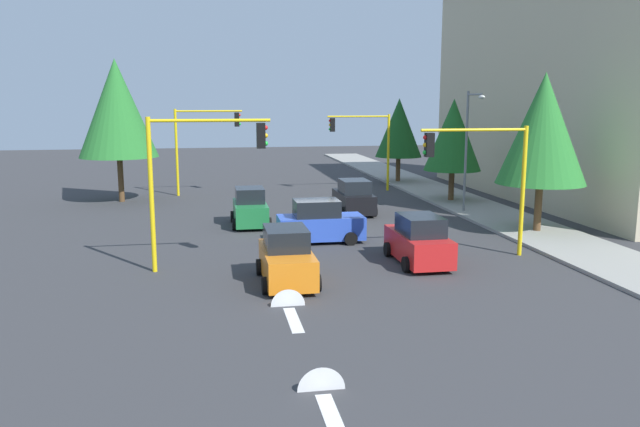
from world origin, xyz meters
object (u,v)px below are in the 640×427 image
(traffic_signal_far_left, at_px, (364,137))
(street_lamp_curbside, at_px, (469,139))
(tree_opposite_side, at_px, (117,108))
(car_black, at_px, (354,198))
(car_green, at_px, (250,209))
(car_red, at_px, (419,241))
(traffic_signal_near_left, at_px, (482,165))
(traffic_signal_far_right, at_px, (202,135))
(tree_roadside_near, at_px, (543,129))
(traffic_signal_near_right, at_px, (198,163))
(car_blue, at_px, (320,223))
(car_orange, at_px, (287,258))
(tree_roadside_mid, at_px, (453,135))
(tree_roadside_far, at_px, (399,128))

(traffic_signal_far_left, xyz_separation_m, street_lamp_curbside, (10.39, 3.53, 0.43))
(tree_opposite_side, bearing_deg, car_black, 63.65)
(street_lamp_curbside, xyz_separation_m, car_black, (-1.51, -6.32, -3.45))
(car_green, bearing_deg, car_red, 34.13)
(traffic_signal_near_left, distance_m, car_green, 12.70)
(traffic_signal_near_left, distance_m, tree_opposite_side, 24.62)
(traffic_signal_far_right, distance_m, tree_roadside_near, 22.81)
(car_red, bearing_deg, traffic_signal_near_left, 100.79)
(traffic_signal_near_right, distance_m, car_blue, 7.42)
(tree_roadside_near, height_order, car_green, tree_roadside_near)
(street_lamp_curbside, distance_m, car_blue, 11.63)
(traffic_signal_far_left, bearing_deg, car_blue, -20.74)
(car_orange, xyz_separation_m, car_green, (-10.83, -0.59, -0.00))
(traffic_signal_far_left, bearing_deg, tree_opposite_side, -83.16)
(car_orange, bearing_deg, street_lamp_curbside, 135.06)
(street_lamp_curbside, relative_size, car_green, 1.92)
(tree_roadside_mid, distance_m, car_black, 8.40)
(tree_opposite_side, distance_m, tree_roadside_far, 21.42)
(traffic_signal_near_left, relative_size, street_lamp_curbside, 0.78)
(traffic_signal_far_left, height_order, car_green, traffic_signal_far_left)
(traffic_signal_near_left, xyz_separation_m, car_blue, (-4.00, -6.04, -2.96))
(car_orange, distance_m, car_red, 5.82)
(tree_roadside_mid, xyz_separation_m, tree_opposite_side, (-4.00, -21.00, 1.66))
(traffic_signal_near_left, bearing_deg, traffic_signal_near_right, -90.00)
(tree_roadside_far, bearing_deg, street_lamp_curbside, -1.19)
(traffic_signal_near_left, distance_m, tree_roadside_near, 6.41)
(traffic_signal_near_left, xyz_separation_m, tree_roadside_far, (-24.00, 3.84, 0.51))
(street_lamp_curbside, distance_m, tree_roadside_mid, 4.46)
(traffic_signal_near_right, xyz_separation_m, car_red, (0.54, 8.57, -3.24))
(street_lamp_curbside, relative_size, tree_roadside_far, 1.05)
(car_blue, relative_size, car_green, 1.08)
(traffic_signal_near_right, height_order, tree_opposite_side, tree_opposite_side)
(traffic_signal_far_left, distance_m, car_green, 14.88)
(car_green, bearing_deg, street_lamp_curbside, 95.04)
(car_black, bearing_deg, car_green, -67.06)
(car_black, bearing_deg, traffic_signal_near_left, 14.01)
(car_orange, bearing_deg, car_green, -176.90)
(traffic_signal_far_left, height_order, tree_roadside_mid, tree_roadside_mid)
(traffic_signal_near_left, bearing_deg, car_orange, -74.51)
(tree_roadside_near, bearing_deg, car_red, -59.36)
(car_orange, bearing_deg, car_blue, 159.85)
(traffic_signal_near_left, distance_m, tree_roadside_mid, 14.66)
(tree_roadside_far, height_order, car_black, tree_roadside_far)
(tree_opposite_side, height_order, car_blue, tree_opposite_side)
(car_blue, bearing_deg, traffic_signal_near_right, -53.17)
(traffic_signal_far_right, bearing_deg, car_red, 22.67)
(car_red, bearing_deg, car_blue, -144.58)
(tree_roadside_far, bearing_deg, traffic_signal_near_left, -9.09)
(tree_roadside_far, distance_m, car_red, 25.66)
(tree_roadside_near, xyz_separation_m, car_black, (-7.12, -7.62, -4.23))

